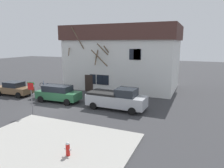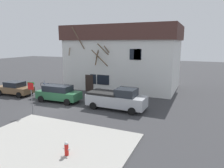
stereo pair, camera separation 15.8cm
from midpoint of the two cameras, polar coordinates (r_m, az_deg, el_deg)
The scene contains 11 objects.
ground_plane at distance 20.50m, azimuth -16.51°, elevation -6.45°, with size 120.00×120.00×0.00m, color #38383A.
sidewalk_slab at distance 12.91m, azimuth -19.54°, elevation -17.20°, with size 9.74×8.87×0.12m, color #A8A59E.
building_main at distance 28.50m, azimuth 2.84°, elevation 7.46°, with size 14.65×8.59×8.24m.
tree_bare_near at distance 27.37m, azimuth -8.95°, elevation 5.94°, with size 3.26×3.26×8.03m.
tree_bare_mid at distance 25.43m, azimuth -2.63°, elevation 4.86°, with size 2.25×1.98×6.58m.
car_brown_sedan at distance 26.90m, azimuth -25.46°, elevation -1.13°, with size 4.41×2.09×1.61m.
car_green_wagon at distance 22.38m, azimuth -14.78°, elevation -2.47°, with size 4.72×2.15×1.74m.
pickup_truck_silver at distance 19.22m, azimuth 1.11°, elevation -4.08°, with size 5.59×2.34×2.04m.
fire_hydrant at distance 11.86m, azimuth -12.47°, elevation -16.94°, with size 0.42×0.22×0.78m.
street_sign_pole at distance 18.83m, azimuth -21.61°, elevation -2.10°, with size 0.76×0.07×2.83m.
bicycle_leaning at distance 29.71m, azimuth -18.14°, elevation -0.37°, with size 1.75×0.11×1.03m.
Camera 1 is at (12.53, -15.01, 6.08)m, focal length 33.20 mm.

